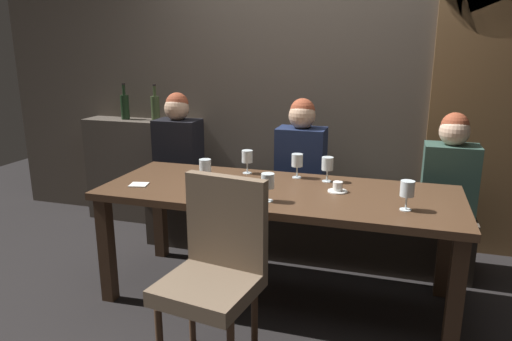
# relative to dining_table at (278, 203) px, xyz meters

# --- Properties ---
(ground) EXTENTS (9.00, 9.00, 0.00)m
(ground) POSITION_rel_dining_table_xyz_m (0.00, 0.00, -0.65)
(ground) COLOR black
(back_wall_tiled) EXTENTS (6.00, 0.12, 3.00)m
(back_wall_tiled) POSITION_rel_dining_table_xyz_m (0.00, 1.22, 0.85)
(back_wall_tiled) COLOR brown
(back_wall_tiled) RESTS_ON ground
(arched_door) EXTENTS (0.90, 0.05, 2.55)m
(arched_door) POSITION_rel_dining_table_xyz_m (1.35, 1.15, 0.71)
(arched_door) COLOR brown
(arched_door) RESTS_ON ground
(back_counter) EXTENTS (1.10, 0.28, 0.95)m
(back_counter) POSITION_rel_dining_table_xyz_m (-1.55, 1.04, -0.18)
(back_counter) COLOR #494138
(back_counter) RESTS_ON ground
(dining_table) EXTENTS (2.20, 0.84, 0.74)m
(dining_table) POSITION_rel_dining_table_xyz_m (0.00, 0.00, 0.00)
(dining_table) COLOR #412B1C
(dining_table) RESTS_ON ground
(banquette_bench) EXTENTS (2.50, 0.44, 0.45)m
(banquette_bench) POSITION_rel_dining_table_xyz_m (0.00, 0.70, -0.42)
(banquette_bench) COLOR #312A23
(banquette_bench) RESTS_ON ground
(chair_near_side) EXTENTS (0.50, 0.50, 0.98)m
(chair_near_side) POSITION_rel_dining_table_xyz_m (-0.13, -0.72, -0.09)
(chair_near_side) COLOR #4C3321
(chair_near_side) RESTS_ON ground
(diner_redhead) EXTENTS (0.36, 0.24, 0.79)m
(diner_redhead) POSITION_rel_dining_table_xyz_m (-1.04, 0.73, 0.17)
(diner_redhead) COLOR black
(diner_redhead) RESTS_ON banquette_bench
(diner_bearded) EXTENTS (0.36, 0.24, 0.78)m
(diner_bearded) POSITION_rel_dining_table_xyz_m (0.00, 0.69, 0.17)
(diner_bearded) COLOR #192342
(diner_bearded) RESTS_ON banquette_bench
(diner_far_end) EXTENTS (0.36, 0.24, 0.72)m
(diner_far_end) POSITION_rel_dining_table_xyz_m (1.05, 0.68, 0.14)
(diner_far_end) COLOR #2D473D
(diner_far_end) RESTS_ON banquette_bench
(wine_bottle_dark_red) EXTENTS (0.08, 0.08, 0.33)m
(wine_bottle_dark_red) POSITION_rel_dining_table_xyz_m (-1.72, 1.04, 0.42)
(wine_bottle_dark_red) COLOR black
(wine_bottle_dark_red) RESTS_ON back_counter
(wine_bottle_pale_label) EXTENTS (0.08, 0.08, 0.33)m
(wine_bottle_pale_label) POSITION_rel_dining_table_xyz_m (-1.40, 1.02, 0.42)
(wine_bottle_pale_label) COLOR #384728
(wine_bottle_pale_label) RESTS_ON back_counter
(wine_glass_near_left) EXTENTS (0.08, 0.08, 0.16)m
(wine_glass_near_left) POSITION_rel_dining_table_xyz_m (0.26, 0.26, 0.20)
(wine_glass_near_left) COLOR silver
(wine_glass_near_left) RESTS_ON dining_table
(wine_glass_center_back) EXTENTS (0.08, 0.08, 0.16)m
(wine_glass_center_back) POSITION_rel_dining_table_xyz_m (-0.30, 0.30, 0.20)
(wine_glass_center_back) COLOR silver
(wine_glass_center_back) RESTS_ON dining_table
(wine_glass_end_left) EXTENTS (0.08, 0.08, 0.16)m
(wine_glass_end_left) POSITION_rel_dining_table_xyz_m (0.05, 0.30, 0.20)
(wine_glass_end_left) COLOR silver
(wine_glass_end_left) RESTS_ON dining_table
(wine_glass_near_right) EXTENTS (0.08, 0.08, 0.16)m
(wine_glass_near_right) POSITION_rel_dining_table_xyz_m (0.76, -0.16, 0.20)
(wine_glass_near_right) COLOR silver
(wine_glass_near_right) RESTS_ON dining_table
(wine_glass_far_right) EXTENTS (0.08, 0.08, 0.16)m
(wine_glass_far_right) POSITION_rel_dining_table_xyz_m (-0.00, -0.24, 0.20)
(wine_glass_far_right) COLOR silver
(wine_glass_far_right) RESTS_ON dining_table
(wine_glass_end_right) EXTENTS (0.08, 0.08, 0.16)m
(wine_glass_end_right) POSITION_rel_dining_table_xyz_m (-0.47, -0.03, 0.20)
(wine_glass_end_right) COLOR silver
(wine_glass_end_right) RESTS_ON dining_table
(espresso_cup) EXTENTS (0.12, 0.12, 0.06)m
(espresso_cup) POSITION_rel_dining_table_xyz_m (0.36, 0.06, 0.11)
(espresso_cup) COLOR white
(espresso_cup) RESTS_ON dining_table
(dessert_plate) EXTENTS (0.19, 0.19, 0.05)m
(dessert_plate) POSITION_rel_dining_table_xyz_m (-0.30, -0.24, 0.10)
(dessert_plate) COLOR white
(dessert_plate) RESTS_ON dining_table
(folded_napkin) EXTENTS (0.13, 0.12, 0.01)m
(folded_napkin) POSITION_rel_dining_table_xyz_m (-0.87, -0.18, 0.09)
(folded_napkin) COLOR silver
(folded_napkin) RESTS_ON dining_table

